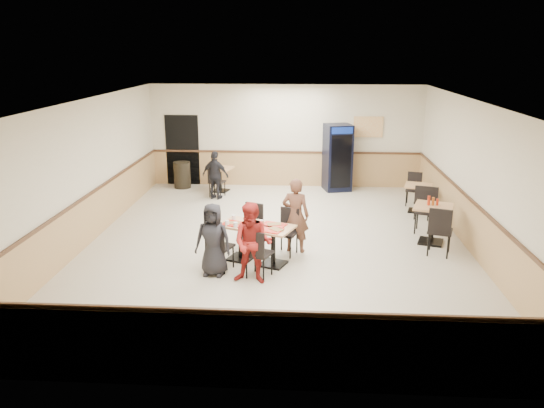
# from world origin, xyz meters

# --- Properties ---
(ground) EXTENTS (10.00, 10.00, 0.00)m
(ground) POSITION_xyz_m (0.00, 0.00, 0.00)
(ground) COLOR beige
(ground) RESTS_ON ground
(room_shell) EXTENTS (10.00, 10.00, 10.00)m
(room_shell) POSITION_xyz_m (1.78, 2.55, 0.58)
(room_shell) COLOR silver
(room_shell) RESTS_ON ground
(main_table) EXTENTS (1.57, 1.17, 0.75)m
(main_table) POSITION_xyz_m (-0.33, -1.00, 0.50)
(main_table) COLOR black
(main_table) RESTS_ON ground
(main_chairs) EXTENTS (1.76, 1.99, 0.95)m
(main_chairs) POSITION_xyz_m (-0.38, -0.98, 0.48)
(main_chairs) COLOR black
(main_chairs) RESTS_ON ground
(diner_woman_left) EXTENTS (0.71, 0.51, 1.35)m
(diner_woman_left) POSITION_xyz_m (-1.06, -1.63, 0.68)
(diner_woman_left) COLOR black
(diner_woman_left) RESTS_ON ground
(diner_woman_right) EXTENTS (0.79, 0.66, 1.47)m
(diner_woman_right) POSITION_xyz_m (-0.32, -1.92, 0.73)
(diner_woman_right) COLOR maroon
(diner_woman_right) RESTS_ON ground
(diner_man_opposite) EXTENTS (0.62, 0.47, 1.53)m
(diner_man_opposite) POSITION_xyz_m (0.40, -0.37, 0.77)
(diner_man_opposite) COLOR brown
(diner_man_opposite) RESTS_ON ground
(lone_diner) EXTENTS (0.84, 0.56, 1.33)m
(lone_diner) POSITION_xyz_m (-1.85, 3.40, 0.66)
(lone_diner) COLOR black
(lone_diner) RESTS_ON ground
(tabletop_clutter) EXTENTS (1.28, 0.84, 0.12)m
(tabletop_clutter) POSITION_xyz_m (-0.35, -1.06, 0.78)
(tabletop_clutter) COLOR red
(tabletop_clutter) RESTS_ON main_table
(side_table_near) EXTENTS (0.97, 0.97, 0.82)m
(side_table_near) POSITION_xyz_m (3.29, 0.28, 0.55)
(side_table_near) COLOR black
(side_table_near) RESTS_ON ground
(side_table_near_chair_south) EXTENTS (0.61, 0.61, 1.04)m
(side_table_near_chair_south) POSITION_xyz_m (3.29, -0.38, 0.52)
(side_table_near_chair_south) COLOR black
(side_table_near_chair_south) RESTS_ON ground
(side_table_near_chair_north) EXTENTS (0.61, 0.61, 1.04)m
(side_table_near_chair_north) POSITION_xyz_m (3.29, 0.94, 0.52)
(side_table_near_chair_north) COLOR black
(side_table_near_chair_north) RESTS_ON ground
(side_table_far) EXTENTS (0.80, 0.80, 0.70)m
(side_table_far) POSITION_xyz_m (3.44, 2.54, 0.46)
(side_table_far) COLOR black
(side_table_far) RESTS_ON ground
(side_table_far_chair_south) EXTENTS (0.50, 0.50, 0.89)m
(side_table_far_chair_south) POSITION_xyz_m (3.44, 1.98, 0.44)
(side_table_far_chair_south) COLOR black
(side_table_far_chair_south) RESTS_ON ground
(side_table_far_chair_north) EXTENTS (0.50, 0.50, 0.89)m
(side_table_far_chair_north) POSITION_xyz_m (3.44, 3.10, 0.44)
(side_table_far_chair_north) COLOR black
(side_table_far_chair_north) RESTS_ON ground
(condiment_caddy) EXTENTS (0.23, 0.06, 0.20)m
(condiment_caddy) POSITION_xyz_m (3.26, 0.33, 0.91)
(condiment_caddy) COLOR red
(condiment_caddy) RESTS_ON side_table_near
(back_table) EXTENTS (0.80, 0.80, 0.70)m
(back_table) POSITION_xyz_m (-1.85, 4.20, 0.47)
(back_table) COLOR black
(back_table) RESTS_ON ground
(back_table_chair_lone) EXTENTS (0.50, 0.50, 0.89)m
(back_table_chair_lone) POSITION_xyz_m (-1.85, 3.64, 0.45)
(back_table_chair_lone) COLOR black
(back_table_chair_lone) RESTS_ON ground
(pepsi_cooler) EXTENTS (0.87, 0.87, 1.92)m
(pepsi_cooler) POSITION_xyz_m (1.52, 4.59, 0.96)
(pepsi_cooler) COLOR black
(pepsi_cooler) RESTS_ON ground
(trash_bin) EXTENTS (0.49, 0.49, 0.77)m
(trash_bin) POSITION_xyz_m (-3.05, 4.55, 0.39)
(trash_bin) COLOR black
(trash_bin) RESTS_ON ground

